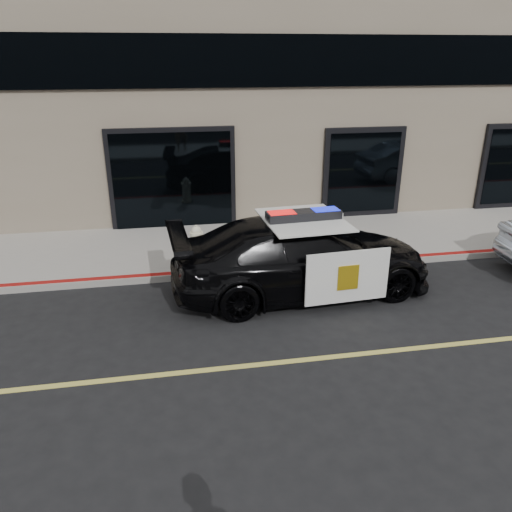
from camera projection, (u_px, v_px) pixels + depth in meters
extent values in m
plane|color=black|center=(252.00, 366.00, 8.06)|extent=(120.00, 120.00, 0.00)
cube|color=gray|center=(217.00, 246.00, 12.82)|extent=(60.00, 3.50, 0.15)
cube|color=#756856|center=(193.00, 7.00, 15.37)|extent=(60.00, 7.00, 12.00)
imported|color=black|center=(302.00, 256.00, 10.31)|extent=(2.91, 5.70, 1.57)
cube|color=white|center=(348.00, 277.00, 9.43)|extent=(1.67, 0.15, 1.05)
cube|color=white|center=(308.00, 237.00, 11.45)|extent=(1.67, 0.15, 1.05)
cube|color=white|center=(303.00, 220.00, 10.01)|extent=(1.69, 1.98, 0.03)
cube|color=gold|center=(348.00, 278.00, 9.40)|extent=(0.42, 0.04, 0.50)
cube|color=black|center=(304.00, 215.00, 9.98)|extent=(1.53, 0.49, 0.18)
cube|color=red|center=(282.00, 216.00, 9.87)|extent=(0.55, 0.37, 0.17)
cube|color=#0C19CC|center=(325.00, 213.00, 10.08)|extent=(0.55, 0.37, 0.17)
cylinder|color=#FDFACF|center=(197.00, 256.00, 11.92)|extent=(0.37, 0.37, 0.08)
cylinder|color=#FDFACF|center=(197.00, 244.00, 11.80)|extent=(0.27, 0.27, 0.51)
cylinder|color=#FDFACF|center=(196.00, 233.00, 11.70)|extent=(0.32, 0.32, 0.06)
sphere|color=#FDFACF|center=(196.00, 231.00, 11.68)|extent=(0.24, 0.24, 0.24)
cylinder|color=#FDFACF|center=(196.00, 227.00, 11.64)|extent=(0.07, 0.07, 0.07)
cylinder|color=#FDFACF|center=(196.00, 239.00, 11.94)|extent=(0.13, 0.12, 0.13)
cylinder|color=#FDFACF|center=(197.00, 244.00, 11.62)|extent=(0.13, 0.12, 0.13)
cylinder|color=#FDFACF|center=(197.00, 247.00, 11.62)|extent=(0.17, 0.14, 0.17)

